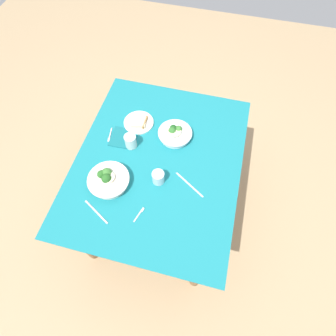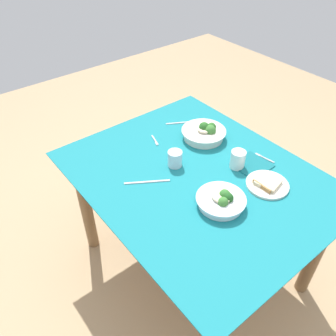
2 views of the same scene
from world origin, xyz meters
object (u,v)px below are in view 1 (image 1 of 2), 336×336
(bread_side_plate, at_px, (139,122))
(fork_by_near_bowl, at_px, (139,214))
(water_glass_center, at_px, (158,177))
(table_knife_right, at_px, (189,185))
(water_glass_side, at_px, (131,141))
(table_knife_left, at_px, (96,212))
(broccoli_bowl_near, at_px, (175,134))
(fork_by_far_bowl, at_px, (110,135))
(broccoli_bowl_far, at_px, (108,180))
(napkin_folded_upper, at_px, (124,138))

(bread_side_plate, bearing_deg, fork_by_near_bowl, -162.49)
(water_glass_center, height_order, table_knife_right, water_glass_center)
(water_glass_side, relative_size, fork_by_near_bowl, 0.98)
(bread_side_plate, xyz_separation_m, table_knife_left, (-0.67, 0.04, -0.01))
(broccoli_bowl_near, distance_m, table_knife_left, 0.69)
(broccoli_bowl_near, xyz_separation_m, fork_by_far_bowl, (-0.10, 0.42, -0.03))
(water_glass_center, bearing_deg, fork_by_near_bowl, 168.14)
(broccoli_bowl_far, xyz_separation_m, water_glass_side, (0.29, -0.04, 0.01))
(fork_by_far_bowl, bearing_deg, water_glass_center, 50.28)
(water_glass_center, distance_m, table_knife_right, 0.19)
(broccoli_bowl_near, bearing_deg, table_knife_left, 154.07)
(water_glass_side, xyz_separation_m, fork_by_far_bowl, (0.04, 0.16, -0.04))
(bread_side_plate, distance_m, fork_by_near_bowl, 0.65)
(water_glass_center, xyz_separation_m, napkin_folded_upper, (0.25, 0.30, -0.04))
(broccoli_bowl_near, bearing_deg, water_glass_center, 177.05)
(water_glass_side, relative_size, napkin_folded_upper, 0.55)
(broccoli_bowl_near, bearing_deg, water_glass_side, 119.03)
(fork_by_near_bowl, bearing_deg, table_knife_right, -26.68)
(bread_side_plate, height_order, water_glass_center, water_glass_center)
(fork_by_near_bowl, xyz_separation_m, table_knife_right, (0.25, -0.23, -0.00))
(water_glass_center, relative_size, water_glass_side, 0.89)
(water_glass_center, xyz_separation_m, table_knife_right, (0.02, -0.19, -0.04))
(table_knife_right, bearing_deg, broccoli_bowl_far, 44.62)
(bread_side_plate, xyz_separation_m, napkin_folded_upper, (-0.14, 0.06, -0.01))
(broccoli_bowl_far, relative_size, napkin_folded_upper, 1.46)
(broccoli_bowl_far, bearing_deg, water_glass_side, -8.64)
(broccoli_bowl_far, distance_m, table_knife_right, 0.48)
(table_knife_right, bearing_deg, fork_by_far_bowl, 11.31)
(broccoli_bowl_near, xyz_separation_m, fork_by_near_bowl, (-0.57, 0.07, -0.03))
(water_glass_side, bearing_deg, fork_by_near_bowl, -156.55)
(broccoli_bowl_far, bearing_deg, bread_side_plate, -4.34)
(broccoli_bowl_far, xyz_separation_m, bread_side_plate, (0.47, -0.04, -0.02))
(water_glass_center, bearing_deg, table_knife_right, -84.59)
(broccoli_bowl_far, distance_m, napkin_folded_upper, 0.33)
(fork_by_near_bowl, height_order, table_knife_left, same)
(broccoli_bowl_far, relative_size, fork_by_far_bowl, 2.18)
(table_knife_left, xyz_separation_m, napkin_folded_upper, (0.53, 0.02, 0.00))
(bread_side_plate, xyz_separation_m, fork_by_far_bowl, (-0.15, 0.15, -0.01))
(fork_by_far_bowl, height_order, napkin_folded_upper, napkin_folded_upper)
(water_glass_center, bearing_deg, broccoli_bowl_far, 106.69)
(bread_side_plate, bearing_deg, water_glass_side, -177.65)
(water_glass_center, distance_m, fork_by_near_bowl, 0.24)
(water_glass_center, xyz_separation_m, table_knife_left, (-0.28, 0.28, -0.04))
(bread_side_plate, xyz_separation_m, table_knife_right, (-0.37, -0.43, -0.01))
(fork_by_far_bowl, xyz_separation_m, fork_by_near_bowl, (-0.47, -0.35, 0.00))
(water_glass_side, distance_m, napkin_folded_upper, 0.09)
(table_knife_left, relative_size, napkin_folded_upper, 1.16)
(water_glass_side, bearing_deg, fork_by_far_bowl, 76.47)
(table_knife_right, height_order, napkin_folded_upper, napkin_folded_upper)
(fork_by_near_bowl, height_order, table_knife_right, same)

